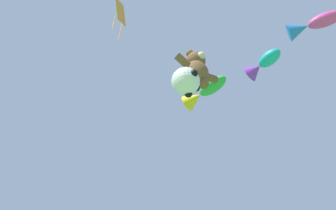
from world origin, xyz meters
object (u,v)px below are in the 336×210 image
at_px(teddy_bear_kite, 197,69).
at_px(fish_kite_emerald, 203,93).
at_px(fish_kite_teal, 262,64).
at_px(fish_kite_magenta, 312,25).
at_px(soccer_ball_kite, 186,82).
at_px(diamond_kite, 120,14).

xyz_separation_m(teddy_bear_kite, fish_kite_emerald, (1.29, 1.16, 0.83)).
height_order(fish_kite_emerald, fish_kite_teal, fish_kite_emerald).
bearing_deg(fish_kite_teal, fish_kite_magenta, -83.71).
bearing_deg(teddy_bear_kite, soccer_ball_kite, -164.83).
height_order(teddy_bear_kite, fish_kite_teal, teddy_bear_kite).
bearing_deg(fish_kite_magenta, fish_kite_emerald, 104.02).
distance_m(teddy_bear_kite, fish_kite_teal, 2.65).
height_order(soccer_ball_kite, fish_kite_magenta, fish_kite_magenta).
height_order(soccer_ball_kite, diamond_kite, diamond_kite).
distance_m(soccer_ball_kite, diamond_kite, 5.74).
height_order(fish_kite_emerald, diamond_kite, diamond_kite).
bearing_deg(fish_kite_emerald, teddy_bear_kite, -138.07).
bearing_deg(teddy_bear_kite, diamond_kite, 156.29).
bearing_deg(fish_kite_emerald, fish_kite_magenta, -75.98).
bearing_deg(soccer_ball_kite, fish_kite_emerald, 33.84).
bearing_deg(fish_kite_emerald, diamond_kite, 178.35).
xyz_separation_m(soccer_ball_kite, diamond_kite, (-2.17, 1.47, 5.10)).
bearing_deg(teddy_bear_kite, fish_kite_emerald, 41.93).
relative_size(soccer_ball_kite, fish_kite_magenta, 0.52).
relative_size(fish_kite_emerald, fish_kite_teal, 1.37).
bearing_deg(fish_kite_emerald, soccer_ball_kite, -146.16).
bearing_deg(diamond_kite, fish_kite_teal, -26.72).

